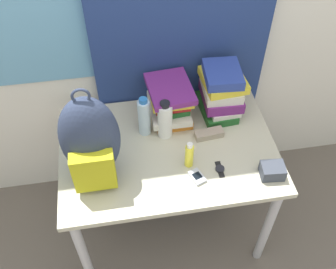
{
  "coord_description": "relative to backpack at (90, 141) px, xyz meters",
  "views": [
    {
      "loc": [
        -0.21,
        -0.9,
        2.28
      ],
      "look_at": [
        0.0,
        0.38,
        0.84
      ],
      "focal_mm": 42.0,
      "sensor_mm": 36.0,
      "label": 1
    }
  ],
  "objects": [
    {
      "name": "wall_back",
      "position": [
        0.36,
        0.56,
        0.29
      ],
      "size": [
        6.0,
        0.06,
        2.5
      ],
      "color": "silver",
      "rests_on": "ground_plane"
    },
    {
      "name": "water_bottle",
      "position": [
        0.26,
        0.22,
        -0.11
      ],
      "size": [
        0.06,
        0.06,
        0.24
      ],
      "color": "silver",
      "rests_on": "desk"
    },
    {
      "name": "book_stack_center",
      "position": [
        0.69,
        0.33,
        -0.09
      ],
      "size": [
        0.23,
        0.28,
        0.28
      ],
      "color": "#1E5623",
      "rests_on": "desk"
    },
    {
      "name": "book_stack_left",
      "position": [
        0.41,
        0.32,
        -0.12
      ],
      "size": [
        0.24,
        0.29,
        0.22
      ],
      "color": "orange",
      "rests_on": "desk"
    },
    {
      "name": "camera_pouch",
      "position": [
        0.83,
        -0.16,
        -0.19
      ],
      "size": [
        0.12,
        0.1,
        0.07
      ],
      "color": "#383D47",
      "rests_on": "desk"
    },
    {
      "name": "sunscreen_bottle",
      "position": [
        0.45,
        -0.03,
        -0.16
      ],
      "size": [
        0.04,
        0.04,
        0.15
      ],
      "color": "yellow",
      "rests_on": "desk"
    },
    {
      "name": "sunglasses_case",
      "position": [
        0.59,
        0.14,
        -0.21
      ],
      "size": [
        0.15,
        0.07,
        0.04
      ],
      "color": "gray",
      "rests_on": "desk"
    },
    {
      "name": "sports_bottle",
      "position": [
        0.36,
        0.19,
        -0.12
      ],
      "size": [
        0.08,
        0.08,
        0.23
      ],
      "color": "white",
      "rests_on": "desk"
    },
    {
      "name": "curtain_blue",
      "position": [
        0.5,
        0.5,
        0.29
      ],
      "size": [
        0.94,
        0.04,
        2.5
      ],
      "color": "navy",
      "rests_on": "ground_plane"
    },
    {
      "name": "wristwatch",
      "position": [
        0.59,
        -0.08,
        -0.22
      ],
      "size": [
        0.04,
        0.1,
        0.01
      ],
      "color": "black",
      "rests_on": "desk"
    },
    {
      "name": "desk",
      "position": [
        0.36,
        0.1,
        -0.32
      ],
      "size": [
        1.1,
        0.76,
        0.74
      ],
      "color": "#B7B299",
      "rests_on": "ground_plane"
    },
    {
      "name": "cell_phone",
      "position": [
        0.47,
        -0.11,
        -0.22
      ],
      "size": [
        0.08,
        0.1,
        0.02
      ],
      "color": "#B7BCC6",
      "rests_on": "desk"
    },
    {
      "name": "backpack",
      "position": [
        0.0,
        0.0,
        0.0
      ],
      "size": [
        0.27,
        0.24,
        0.53
      ],
      "color": "#2D3851",
      "rests_on": "desk"
    }
  ]
}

